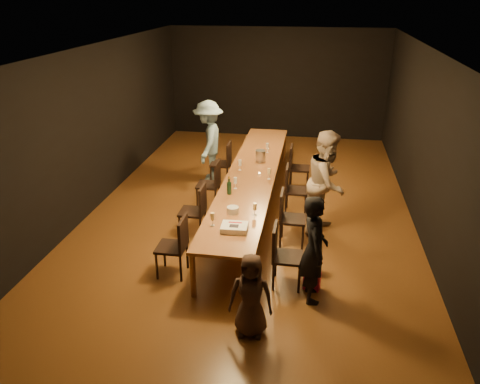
% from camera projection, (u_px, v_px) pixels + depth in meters
% --- Properties ---
extents(ground, '(10.00, 10.00, 0.00)m').
position_uv_depth(ground, '(251.00, 209.00, 9.06)').
color(ground, '#4D2B13').
rests_on(ground, ground).
extents(room_shell, '(6.04, 10.04, 3.02)m').
position_uv_depth(room_shell, '(253.00, 103.00, 8.23)').
color(room_shell, black).
rests_on(room_shell, ground).
extents(table, '(0.90, 6.00, 0.75)m').
position_uv_depth(table, '(252.00, 175.00, 8.78)').
color(table, brown).
rests_on(table, ground).
extents(chair_right_0, '(0.42, 0.42, 0.93)m').
position_uv_depth(chair_right_0, '(288.00, 256.00, 6.58)').
color(chair_right_0, black).
rests_on(chair_right_0, ground).
extents(chair_right_1, '(0.42, 0.42, 0.93)m').
position_uv_depth(chair_right_1, '(293.00, 218.00, 7.66)').
color(chair_right_1, black).
rests_on(chair_right_1, ground).
extents(chair_right_2, '(0.42, 0.42, 0.93)m').
position_uv_depth(chair_right_2, '(297.00, 190.00, 8.75)').
color(chair_right_2, black).
rests_on(chair_right_2, ground).
extents(chair_right_3, '(0.42, 0.42, 0.93)m').
position_uv_depth(chair_right_3, '(300.00, 168.00, 9.83)').
color(chair_right_3, black).
rests_on(chair_right_3, ground).
extents(chair_left_0, '(0.42, 0.42, 0.93)m').
position_uv_depth(chair_left_0, '(171.00, 246.00, 6.83)').
color(chair_left_0, black).
rests_on(chair_left_0, ground).
extents(chair_left_1, '(0.42, 0.42, 0.93)m').
position_uv_depth(chair_left_1, '(192.00, 211.00, 7.92)').
color(chair_left_1, black).
rests_on(chair_left_1, ground).
extents(chair_left_2, '(0.42, 0.42, 0.93)m').
position_uv_depth(chair_left_2, '(208.00, 184.00, 9.00)').
color(chair_left_2, black).
rests_on(chair_left_2, ground).
extents(chair_left_3, '(0.42, 0.42, 0.93)m').
position_uv_depth(chair_left_3, '(220.00, 163.00, 10.09)').
color(chair_left_3, black).
rests_on(chair_left_3, ground).
extents(woman_birthday, '(0.45, 0.61, 1.53)m').
position_uv_depth(woman_birthday, '(314.00, 249.00, 6.17)').
color(woman_birthday, black).
rests_on(woman_birthday, ground).
extents(woman_tan, '(0.92, 1.04, 1.81)m').
position_uv_depth(woman_tan, '(327.00, 183.00, 7.93)').
color(woman_tan, '#C1A891').
rests_on(woman_tan, ground).
extents(man_blue, '(0.72, 1.17, 1.76)m').
position_uv_depth(man_blue, '(209.00, 141.00, 10.16)').
color(man_blue, '#7DA4C2').
rests_on(man_blue, ground).
extents(child, '(0.55, 0.37, 1.10)m').
position_uv_depth(child, '(251.00, 295.00, 5.60)').
color(child, '#3E2A22').
rests_on(child, ground).
extents(gift_bag_red, '(0.25, 0.17, 0.27)m').
position_uv_depth(gift_bag_red, '(312.00, 281.00, 6.60)').
color(gift_bag_red, '#D9205A').
rests_on(gift_bag_red, ground).
extents(gift_bag_blue, '(0.28, 0.22, 0.30)m').
position_uv_depth(gift_bag_blue, '(313.00, 264.00, 6.96)').
color(gift_bag_blue, '#244A9C').
rests_on(gift_bag_blue, ground).
extents(birthday_cake, '(0.39, 0.32, 0.09)m').
position_uv_depth(birthday_cake, '(234.00, 228.00, 6.67)').
color(birthday_cake, white).
rests_on(birthday_cake, table).
extents(plate_stack, '(0.23, 0.23, 0.10)m').
position_uv_depth(plate_stack, '(233.00, 210.00, 7.18)').
color(plate_stack, silver).
rests_on(plate_stack, table).
extents(champagne_bottle, '(0.08, 0.08, 0.32)m').
position_uv_depth(champagne_bottle, '(229.00, 185.00, 7.80)').
color(champagne_bottle, black).
rests_on(champagne_bottle, table).
extents(ice_bucket, '(0.26, 0.26, 0.22)m').
position_uv_depth(ice_bucket, '(260.00, 156.00, 9.33)').
color(ice_bucket, silver).
rests_on(ice_bucket, table).
extents(wineglass_0, '(0.06, 0.06, 0.21)m').
position_uv_depth(wineglass_0, '(213.00, 219.00, 6.77)').
color(wineglass_0, beige).
rests_on(wineglass_0, table).
extents(wineglass_1, '(0.06, 0.06, 0.21)m').
position_uv_depth(wineglass_1, '(255.00, 209.00, 7.08)').
color(wineglass_1, beige).
rests_on(wineglass_1, table).
extents(wineglass_2, '(0.06, 0.06, 0.21)m').
position_uv_depth(wineglass_2, '(235.00, 183.00, 8.04)').
color(wineglass_2, silver).
rests_on(wineglass_2, table).
extents(wineglass_3, '(0.06, 0.06, 0.21)m').
position_uv_depth(wineglass_3, '(269.00, 174.00, 8.44)').
color(wineglass_3, beige).
rests_on(wineglass_3, table).
extents(wineglass_4, '(0.06, 0.06, 0.21)m').
position_uv_depth(wineglass_4, '(240.00, 165.00, 8.86)').
color(wineglass_4, silver).
rests_on(wineglass_4, table).
extents(wineglass_5, '(0.06, 0.06, 0.21)m').
position_uv_depth(wineglass_5, '(267.00, 148.00, 9.81)').
color(wineglass_5, silver).
rests_on(wineglass_5, table).
extents(tealight_near, '(0.05, 0.05, 0.03)m').
position_uv_depth(tealight_near, '(242.00, 225.00, 6.81)').
color(tealight_near, '#B2B7B2').
rests_on(tealight_near, table).
extents(tealight_mid, '(0.05, 0.05, 0.03)m').
position_uv_depth(tealight_mid, '(259.00, 174.00, 8.68)').
color(tealight_mid, '#B2B7B2').
rests_on(tealight_mid, table).
extents(tealight_far, '(0.05, 0.05, 0.03)m').
position_uv_depth(tealight_far, '(268.00, 149.00, 10.02)').
color(tealight_far, '#B2B7B2').
rests_on(tealight_far, table).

